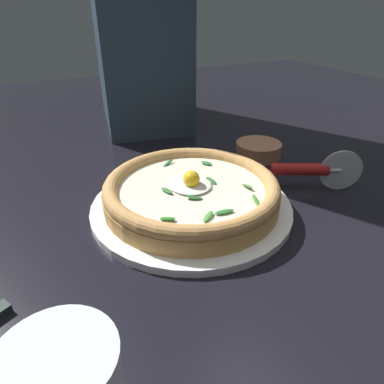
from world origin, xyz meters
The scene contains 5 objects.
ground_plane centered at (0.00, 0.00, -0.01)m, with size 2.40×2.40×0.03m, color black.
pizza_plate centered at (0.02, 0.00, 0.01)m, with size 0.33×0.33×0.01m, color white.
pizza centered at (0.02, 0.00, 0.03)m, with size 0.28×0.28×0.06m.
side_bowl centered at (0.15, -0.23, 0.02)m, with size 0.10×0.10×0.03m, color #B87557.
pizza_cutter centered at (-0.01, -0.22, 0.04)m, with size 0.08×0.15×0.08m.
Camera 1 is at (-0.42, 0.21, 0.31)m, focal length 32.34 mm.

